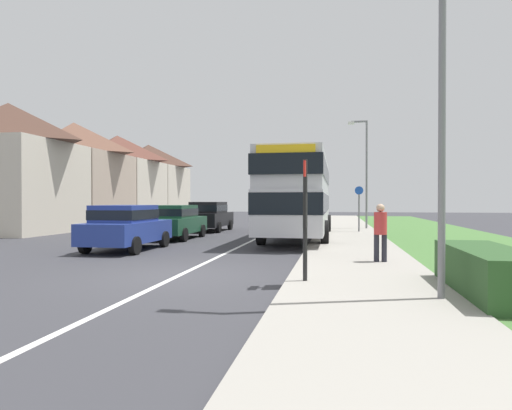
{
  "coord_description": "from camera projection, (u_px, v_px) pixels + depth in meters",
  "views": [
    {
      "loc": [
        3.62,
        -9.89,
        1.75
      ],
      "look_at": [
        0.78,
        5.87,
        1.6
      ],
      "focal_mm": 31.21,
      "sensor_mm": 36.0,
      "label": 1
    }
  ],
  "objects": [
    {
      "name": "house_terrace_far_side",
      "position": [
        97.0,
        177.0,
        33.07
      ],
      "size": [
        6.26,
        24.23,
        7.05
      ],
      "color": "beige",
      "rests_on": "ground_plane"
    },
    {
      "name": "bus_stop_sign",
      "position": [
        305.0,
        211.0,
        9.07
      ],
      "size": [
        0.09,
        0.52,
        2.6
      ],
      "color": "black",
      "rests_on": "ground_plane"
    },
    {
      "name": "pedestrian_at_stop",
      "position": [
        380.0,
        230.0,
        11.9
      ],
      "size": [
        0.34,
        0.34,
        1.67
      ],
      "color": "#23232D",
      "rests_on": "ground_plane"
    },
    {
      "name": "cycle_route_sign",
      "position": [
        359.0,
        207.0,
        23.59
      ],
      "size": [
        0.44,
        0.08,
        2.52
      ],
      "color": "slate",
      "rests_on": "ground_plane"
    },
    {
      "name": "grass_verge_seaward",
      "position": [
        485.0,
        252.0,
        14.78
      ],
      "size": [
        6.0,
        68.0,
        0.08
      ],
      "primitive_type": "cube",
      "color": "#477538",
      "rests_on": "ground_plane"
    },
    {
      "name": "lane_marking_centre",
      "position": [
        247.0,
        243.0,
        18.26
      ],
      "size": [
        0.14,
        60.0,
        0.01
      ],
      "primitive_type": "cube",
      "color": "silver",
      "rests_on": "ground_plane"
    },
    {
      "name": "pavement_near_side",
      "position": [
        353.0,
        249.0,
        15.55
      ],
      "size": [
        3.2,
        68.0,
        0.12
      ],
      "primitive_type": "cube",
      "color": "#9E998E",
      "rests_on": "ground_plane"
    },
    {
      "name": "parked_car_blue",
      "position": [
        126.0,
        225.0,
        15.67
      ],
      "size": [
        1.96,
        4.0,
        1.6
      ],
      "color": "navy",
      "rests_on": "ground_plane"
    },
    {
      "name": "street_lamp_near",
      "position": [
        436.0,
        26.0,
        7.42
      ],
      "size": [
        1.14,
        0.2,
        8.23
      ],
      "color": "slate",
      "rests_on": "ground_plane"
    },
    {
      "name": "ground_plane",
      "position": [
        179.0,
        276.0,
        10.39
      ],
      "size": [
        120.0,
        120.0,
        0.0
      ],
      "primitive_type": "plane",
      "color": "#38383D"
    },
    {
      "name": "street_lamp_mid",
      "position": [
        365.0,
        166.0,
        26.35
      ],
      "size": [
        1.14,
        0.2,
        6.51
      ],
      "color": "slate",
      "rests_on": "ground_plane"
    },
    {
      "name": "roadside_hedge",
      "position": [
        488.0,
        274.0,
        7.94
      ],
      "size": [
        1.1,
        3.47,
        0.9
      ],
      "primitive_type": "cube",
      "color": "#2D5128",
      "rests_on": "ground_plane"
    },
    {
      "name": "parked_car_dark_green",
      "position": [
        174.0,
        220.0,
        20.31
      ],
      "size": [
        1.99,
        4.16,
        1.55
      ],
      "color": "#19472D",
      "rests_on": "ground_plane"
    },
    {
      "name": "parked_car_black",
      "position": [
        209.0,
        215.0,
        25.59
      ],
      "size": [
        1.98,
        4.35,
        1.68
      ],
      "color": "black",
      "rests_on": "ground_plane"
    },
    {
      "name": "double_decker_bus",
      "position": [
        299.0,
        192.0,
        20.53
      ],
      "size": [
        2.8,
        11.55,
        3.7
      ],
      "color": "#BCBCC1",
      "rests_on": "ground_plane"
    }
  ]
}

